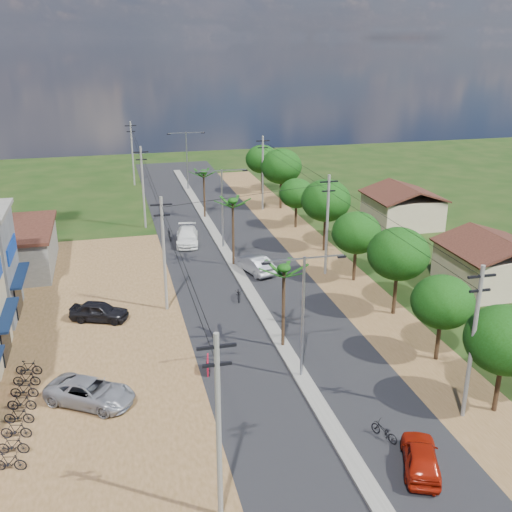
# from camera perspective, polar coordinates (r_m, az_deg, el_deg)

# --- Properties ---
(ground) EXTENTS (160.00, 160.00, 0.00)m
(ground) POSITION_cam_1_polar(r_m,az_deg,el_deg) (38.00, 4.31, -11.47)
(ground) COLOR black
(ground) RESTS_ON ground
(road) EXTENTS (12.00, 110.00, 0.04)m
(road) POSITION_cam_1_polar(r_m,az_deg,el_deg) (50.86, -0.97, -2.87)
(road) COLOR black
(road) RESTS_ON ground
(median) EXTENTS (1.00, 90.00, 0.18)m
(median) POSITION_cam_1_polar(r_m,az_deg,el_deg) (53.54, -1.70, -1.58)
(median) COLOR #605E56
(median) RESTS_ON ground
(dirt_lot_west) EXTENTS (18.00, 46.00, 0.04)m
(dirt_lot_west) POSITION_cam_1_polar(r_m,az_deg,el_deg) (43.64, -18.49, -8.07)
(dirt_lot_west) COLOR brown
(dirt_lot_west) RESTS_ON ground
(dirt_shoulder_east) EXTENTS (5.00, 90.00, 0.03)m
(dirt_shoulder_east) POSITION_cam_1_polar(r_m,az_deg,el_deg) (53.28, 7.97, -1.98)
(dirt_shoulder_east) COLOR brown
(dirt_shoulder_east) RESTS_ON ground
(house_east_near) EXTENTS (7.60, 7.50, 4.60)m
(house_east_near) POSITION_cam_1_polar(r_m,az_deg,el_deg) (53.76, 21.56, -0.33)
(house_east_near) COLOR tan
(house_east_near) RESTS_ON ground
(house_east_far) EXTENTS (7.60, 7.50, 4.60)m
(house_east_far) POSITION_cam_1_polar(r_m,az_deg,el_deg) (68.84, 13.78, 4.80)
(house_east_far) COLOR tan
(house_east_far) RESTS_ON ground
(tree_east_a) EXTENTS (4.40, 4.40, 6.37)m
(tree_east_a) POSITION_cam_1_polar(r_m,az_deg,el_deg) (35.29, 22.64, -7.39)
(tree_east_a) COLOR black
(tree_east_a) RESTS_ON ground
(tree_east_b) EXTENTS (4.00, 4.00, 5.83)m
(tree_east_b) POSITION_cam_1_polar(r_m,az_deg,el_deg) (39.76, 17.34, -4.20)
(tree_east_b) COLOR black
(tree_east_b) RESTS_ON ground
(tree_east_c) EXTENTS (4.60, 4.60, 6.83)m
(tree_east_c) POSITION_cam_1_polar(r_m,az_deg,el_deg) (45.29, 13.40, 0.20)
(tree_east_c) COLOR black
(tree_east_c) RESTS_ON ground
(tree_east_d) EXTENTS (4.20, 4.20, 6.13)m
(tree_east_d) POSITION_cam_1_polar(r_m,az_deg,el_deg) (51.30, 9.55, 2.20)
(tree_east_d) COLOR black
(tree_east_d) RESTS_ON ground
(tree_east_e) EXTENTS (4.80, 4.80, 7.14)m
(tree_east_e) POSITION_cam_1_polar(r_m,az_deg,el_deg) (58.26, 6.68, 5.27)
(tree_east_e) COLOR black
(tree_east_e) RESTS_ON ground
(tree_east_f) EXTENTS (3.80, 3.80, 5.52)m
(tree_east_f) POSITION_cam_1_polar(r_m,az_deg,el_deg) (65.74, 3.87, 5.98)
(tree_east_f) COLOR black
(tree_east_f) RESTS_ON ground
(tree_east_g) EXTENTS (5.00, 5.00, 7.38)m
(tree_east_g) POSITION_cam_1_polar(r_m,az_deg,el_deg) (73.07, 2.41, 8.52)
(tree_east_g) COLOR black
(tree_east_g) RESTS_ON ground
(tree_east_h) EXTENTS (4.40, 4.40, 6.52)m
(tree_east_h) POSITION_cam_1_polar(r_m,az_deg,el_deg) (80.66, 0.58, 9.20)
(tree_east_h) COLOR black
(tree_east_h) RESTS_ON ground
(palm_median_near) EXTENTS (2.00, 2.00, 6.15)m
(palm_median_near) POSITION_cam_1_polar(r_m,az_deg,el_deg) (38.93, 2.68, -1.51)
(palm_median_near) COLOR black
(palm_median_near) RESTS_ON ground
(palm_median_mid) EXTENTS (2.00, 2.00, 6.55)m
(palm_median_mid) POSITION_cam_1_polar(r_m,az_deg,el_deg) (53.57, -2.23, 4.97)
(palm_median_mid) COLOR black
(palm_median_mid) RESTS_ON ground
(palm_median_far) EXTENTS (2.00, 2.00, 5.85)m
(palm_median_far) POSITION_cam_1_polar(r_m,az_deg,el_deg) (69.02, -5.01, 7.80)
(palm_median_far) COLOR black
(palm_median_far) RESTS_ON ground
(streetlight_near) EXTENTS (5.10, 0.18, 8.00)m
(streetlight_near) POSITION_cam_1_polar(r_m,az_deg,el_deg) (35.73, 4.51, -4.91)
(streetlight_near) COLOR gray
(streetlight_near) RESTS_ON ground
(streetlight_mid) EXTENTS (5.10, 0.18, 8.00)m
(streetlight_mid) POSITION_cam_1_polar(r_m,az_deg,el_deg) (58.59, -3.24, 5.15)
(streetlight_mid) COLOR gray
(streetlight_mid) RESTS_ON ground
(streetlight_far) EXTENTS (5.10, 0.18, 8.00)m
(streetlight_far) POSITION_cam_1_polar(r_m,az_deg,el_deg) (82.70, -6.61, 9.45)
(streetlight_far) COLOR gray
(streetlight_far) RESTS_ON ground
(utility_pole_w_a) EXTENTS (1.60, 0.24, 9.00)m
(utility_pole_w_a) POSITION_cam_1_polar(r_m,az_deg,el_deg) (25.80, -3.59, -15.74)
(utility_pole_w_a) COLOR #605E56
(utility_pole_w_a) RESTS_ON ground
(utility_pole_w_b) EXTENTS (1.60, 0.24, 9.00)m
(utility_pole_w_b) POSITION_cam_1_polar(r_m,az_deg,el_deg) (45.36, -8.77, 0.41)
(utility_pole_w_b) COLOR #605E56
(utility_pole_w_b) RESTS_ON ground
(utility_pole_w_c) EXTENTS (1.60, 0.24, 9.00)m
(utility_pole_w_c) POSITION_cam_1_polar(r_m,az_deg,el_deg) (66.46, -10.72, 6.60)
(utility_pole_w_c) COLOR #605E56
(utility_pole_w_c) RESTS_ON ground
(utility_pole_w_d) EXTENTS (1.60, 0.24, 9.00)m
(utility_pole_w_d) POSITION_cam_1_polar(r_m,az_deg,el_deg) (87.02, -11.70, 9.68)
(utility_pole_w_d) COLOR #605E56
(utility_pole_w_d) RESTS_ON ground
(utility_pole_e_a) EXTENTS (1.60, 0.24, 9.00)m
(utility_pole_e_a) POSITION_cam_1_polar(r_m,az_deg,el_deg) (34.07, 19.96, -7.51)
(utility_pole_e_a) COLOR #605E56
(utility_pole_e_a) RESTS_ON ground
(utility_pole_e_b) EXTENTS (1.60, 0.24, 9.00)m
(utility_pole_e_b) POSITION_cam_1_polar(r_m,az_deg,el_deg) (52.24, 6.80, 3.14)
(utility_pole_e_b) COLOR #605E56
(utility_pole_e_b) RESTS_ON ground
(utility_pole_e_c) EXTENTS (1.60, 0.24, 9.00)m
(utility_pole_e_c) POSITION_cam_1_polar(r_m,az_deg,el_deg) (72.56, 0.65, 8.07)
(utility_pole_e_c) COLOR #605E56
(utility_pole_e_c) RESTS_ON ground
(car_red_near) EXTENTS (3.16, 4.49, 1.42)m
(car_red_near) POSITION_cam_1_polar(r_m,az_deg,el_deg) (31.62, 15.42, -18.00)
(car_red_near) COLOR maroon
(car_red_near) RESTS_ON ground
(car_silver_mid) EXTENTS (2.94, 5.02, 1.56)m
(car_silver_mid) POSITION_cam_1_polar(r_m,az_deg,el_deg) (53.47, -0.11, -0.81)
(car_silver_mid) COLOR gray
(car_silver_mid) RESTS_ON ground
(car_white_far) EXTENTS (2.91, 5.58, 1.54)m
(car_white_far) POSITION_cam_1_polar(r_m,az_deg,el_deg) (61.41, -6.57, 1.85)
(car_white_far) COLOR silver
(car_white_far) RESTS_ON ground
(car_parked_silver) EXTENTS (5.68, 4.80, 1.44)m
(car_parked_silver) POSITION_cam_1_polar(r_m,az_deg,el_deg) (36.39, -15.50, -12.44)
(car_parked_silver) COLOR gray
(car_parked_silver) RESTS_ON ground
(car_parked_dark) EXTENTS (4.64, 3.17, 1.47)m
(car_parked_dark) POSITION_cam_1_polar(r_m,az_deg,el_deg) (46.05, -14.71, -5.15)
(car_parked_dark) COLOR black
(car_parked_dark) RESTS_ON ground
(moto_rider_east) EXTENTS (1.26, 1.84, 0.92)m
(moto_rider_east) POSITION_cam_1_polar(r_m,az_deg,el_deg) (33.30, 12.11, -16.04)
(moto_rider_east) COLOR black
(moto_rider_east) RESTS_ON ground
(moto_rider_west_a) EXTENTS (1.01, 2.00, 1.00)m
(moto_rider_west_a) POSITION_cam_1_polar(r_m,az_deg,el_deg) (48.08, -1.65, -3.65)
(moto_rider_west_a) COLOR black
(moto_rider_west_a) RESTS_ON ground
(moto_rider_west_b) EXTENTS (0.55, 1.92, 1.15)m
(moto_rider_west_b) POSITION_cam_1_polar(r_m,az_deg,el_deg) (62.91, -8.25, 2.02)
(moto_rider_west_b) COLOR black
(moto_rider_west_b) RESTS_ON ground
(roadside_sign) EXTENTS (0.31, 1.24, 1.03)m
(roadside_sign) POSITION_cam_1_polar(r_m,az_deg,el_deg) (38.26, -4.61, -10.34)
(roadside_sign) COLOR maroon
(roadside_sign) RESTS_ON ground
(parked_scooter_row) EXTENTS (1.73, 9.93, 1.00)m
(parked_scooter_row) POSITION_cam_1_polar(r_m,az_deg,el_deg) (36.60, -21.54, -13.41)
(parked_scooter_row) COLOR black
(parked_scooter_row) RESTS_ON ground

